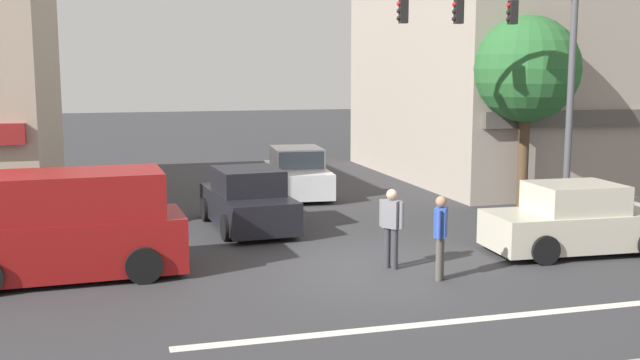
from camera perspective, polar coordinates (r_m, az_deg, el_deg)
name	(u,v)px	position (r m, az deg, el deg)	size (l,w,h in m)	color
ground_plane	(375,268)	(15.74, 4.23, -6.71)	(120.00, 120.00, 0.00)	#333335
lane_marking_stripe	(448,322)	(12.65, 9.72, -10.62)	(9.00, 0.24, 0.01)	silver
building_right_corner	(555,58)	(31.01, 17.45, 8.86)	(12.94, 11.91, 9.09)	gray
street_tree	(527,70)	(23.05, 15.47, 8.10)	(3.13, 3.13, 5.68)	#4C3823
utility_pole_far_right	(541,56)	(25.69, 16.52, 9.04)	(1.40, 0.22, 8.75)	brown
traffic_light_mast	(525,62)	(20.32, 15.34, 8.69)	(4.86, 0.80, 6.20)	#47474C
sedan_crossing_rightbound	(297,174)	(24.50, -1.76, 0.47)	(2.12, 4.22, 1.58)	silver
van_crossing_leftbound	(70,228)	(15.62, -18.51, -3.47)	(4.67, 2.19, 2.11)	maroon
sedan_waiting_far	(577,221)	(17.84, 18.98, -3.01)	(4.18, 2.03, 1.58)	#B7B29E
sedan_crossing_center	(247,201)	(19.53, -5.55, -1.62)	(2.10, 4.21, 1.58)	black
pedestrian_mid_crossing	(391,224)	(15.54, 5.45, -3.33)	(0.39, 0.47, 1.67)	#333338
pedestrian_far_side	(441,232)	(14.85, 9.17, -3.96)	(0.38, 0.49, 1.67)	#4C4742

